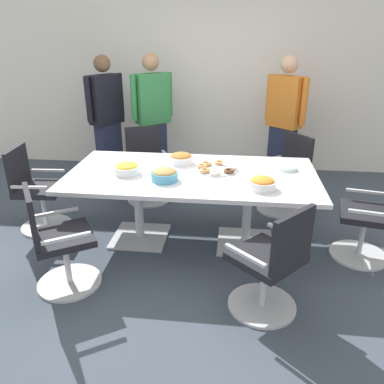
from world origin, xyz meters
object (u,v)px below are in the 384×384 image
Objects in this scene: office_chair_3 at (271,266)px; snack_bowl_pretzels at (181,158)px; office_chair_4 at (371,220)px; donut_platter at (217,168)px; office_chair_5 at (285,178)px; person_standing_0 at (107,118)px; conference_table at (192,185)px; snack_bowl_cookies at (165,175)px; plate_stack at (287,168)px; person_standing_2 at (284,121)px; office_chair_0 at (147,169)px; snack_bowl_chips_orange at (262,183)px; office_chair_2 at (57,244)px; office_chair_1 at (37,193)px; snack_bowl_chips_yellow at (127,168)px; person_standing_1 at (153,117)px.

office_chair_3 reaches higher than snack_bowl_pretzels.
office_chair_4 is 1.52m from donut_platter.
office_chair_3 is at bearing 134.34° from office_chair_5.
donut_platter is at bearing 81.16° from person_standing_0.
snack_bowl_cookies is at bearing -136.20° from conference_table.
snack_bowl_pretzels is at bearing 176.10° from plate_stack.
person_standing_2 is (1.04, 1.70, 0.28)m from conference_table.
office_chair_0 is 3.80× the size of snack_bowl_chips_orange.
snack_bowl_cookies is at bearing 86.39° from office_chair_0.
person_standing_0 is 2.22m from donut_platter.
person_standing_2 reaches higher than snack_bowl_chips_orange.
office_chair_2 is 1.00× the size of office_chair_5.
office_chair_4 is (3.39, -0.23, 0.00)m from office_chair_1.
office_chair_4 is at bearing -9.32° from donut_platter.
snack_bowl_chips_yellow is 1.28× the size of plate_stack.
office_chair_2 is at bearing 128.50° from office_chair_3.
plate_stack is (-0.11, -1.49, -0.14)m from person_standing_2.
snack_bowl_chips_yellow is 0.88m from donut_platter.
office_chair_4 is at bearing 130.32° from office_chair_0.
person_standing_2 is at bearing 31.34° from office_chair_4.
person_standing_0 is (0.32, 1.53, 0.49)m from office_chair_1.
person_standing_1 reaches higher than office_chair_0.
office_chair_2 is (-1.02, -0.88, -0.22)m from conference_table.
office_chair_1 is at bearing 97.66° from office_chair_4.
person_standing_2 reaches higher than snack_bowl_cookies.
office_chair_2 is at bearing 91.28° from person_standing_2.
office_chair_1 is 2.65m from plate_stack.
snack_bowl_chips_yellow is at bearing 100.80° from office_chair_4.
snack_bowl_chips_orange is 0.61m from donut_platter.
office_chair_5 is 0.53× the size of person_standing_2.
office_chair_2 is 1.00× the size of office_chair_4.
conference_table is 2.15m from person_standing_0.
person_standing_2 reaches higher than conference_table.
office_chair_0 is 3.69× the size of snack_bowl_cookies.
office_chair_3 is at bearing 53.45° from office_chair_2.
office_chair_5 is 2.55m from person_standing_0.
snack_bowl_cookies reaches higher than plate_stack.
office_chair_4 is at bearing -0.72° from snack_bowl_chips_yellow.
snack_bowl_pretzels is (-0.80, 0.60, 0.00)m from snack_bowl_chips_orange.
office_chair_1 is 1.00× the size of office_chair_4.
person_standing_1 reaches higher than person_standing_0.
office_chair_0 reaches higher than snack_bowl_chips_yellow.
office_chair_5 is at bearing 128.20° from person_standing_2.
office_chair_3 is 3.80× the size of snack_bowl_chips_orange.
office_chair_3 is 3.39m from person_standing_0.
office_chair_2 is 1.73m from office_chair_3.
plate_stack is (2.30, -1.43, -0.13)m from person_standing_0.
office_chair_2 is 0.52× the size of person_standing_1.
office_chair_0 is at bearing 76.17° from office_chair_4.
office_chair_1 reaches higher than snack_bowl_pretzels.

